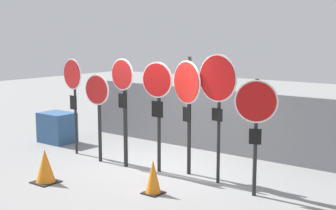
% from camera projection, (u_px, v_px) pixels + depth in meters
% --- Properties ---
extents(ground_plane, '(40.00, 40.00, 0.00)m').
position_uv_depth(ground_plane, '(159.00, 169.00, 10.08)').
color(ground_plane, gray).
extents(fence_back, '(7.78, 0.12, 1.55)m').
position_uv_depth(fence_back, '(211.00, 120.00, 11.60)').
color(fence_back, slate).
rests_on(fence_back, ground).
extents(stop_sign_0, '(0.73, 0.17, 2.31)m').
position_uv_depth(stop_sign_0, '(73.00, 84.00, 11.15)').
color(stop_sign_0, black).
rests_on(stop_sign_0, ground).
extents(stop_sign_1, '(0.69, 0.15, 2.00)m').
position_uv_depth(stop_sign_1, '(98.00, 101.00, 10.48)').
color(stop_sign_1, black).
rests_on(stop_sign_1, ground).
extents(stop_sign_2, '(0.68, 0.18, 2.38)m').
position_uv_depth(stop_sign_2, '(124.00, 94.00, 10.04)').
color(stop_sign_2, black).
rests_on(stop_sign_2, ground).
extents(stop_sign_3, '(0.74, 0.15, 2.33)m').
position_uv_depth(stop_sign_3, '(158.00, 94.00, 9.64)').
color(stop_sign_3, black).
rests_on(stop_sign_3, ground).
extents(stop_sign_4, '(0.84, 0.31, 2.44)m').
position_uv_depth(stop_sign_4, '(187.00, 94.00, 9.47)').
color(stop_sign_4, black).
rests_on(stop_sign_4, ground).
extents(stop_sign_5, '(0.91, 0.18, 2.52)m').
position_uv_depth(stop_sign_5, '(218.00, 89.00, 8.88)').
color(stop_sign_5, black).
rests_on(stop_sign_5, ground).
extents(stop_sign_6, '(0.72, 0.30, 2.11)m').
position_uv_depth(stop_sign_6, '(256.00, 114.00, 8.18)').
color(stop_sign_6, black).
rests_on(stop_sign_6, ground).
extents(traffic_cone_0, '(0.34, 0.34, 0.63)m').
position_uv_depth(traffic_cone_0, '(153.00, 177.00, 8.50)').
color(traffic_cone_0, black).
rests_on(traffic_cone_0, ground).
extents(traffic_cone_1, '(0.46, 0.46, 0.67)m').
position_uv_depth(traffic_cone_1, '(45.00, 166.00, 9.13)').
color(traffic_cone_1, black).
rests_on(traffic_cone_1, ground).
extents(storage_crate, '(0.90, 0.69, 0.81)m').
position_uv_depth(storage_crate, '(57.00, 127.00, 12.57)').
color(storage_crate, '#335684').
rests_on(storage_crate, ground).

